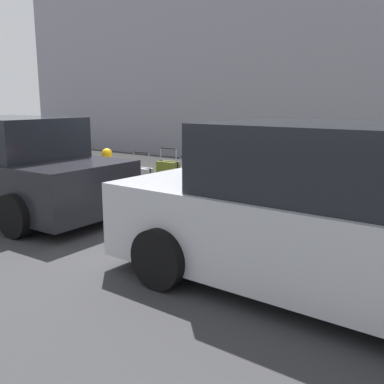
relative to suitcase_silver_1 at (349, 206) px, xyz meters
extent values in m
plane|color=#333335|center=(3.49, 0.49, -0.47)|extent=(40.00, 40.00, 0.00)
cube|color=#ADA89E|center=(3.49, -2.01, -0.40)|extent=(18.00, 5.00, 0.14)
cylinder|color=gray|center=(-0.38, 0.08, 0.38)|extent=(0.02, 0.02, 0.18)
cylinder|color=black|center=(-0.37, 0.08, -0.31)|extent=(0.05, 0.02, 0.04)
cube|color=#9EA0A8|center=(0.00, 0.00, 0.00)|extent=(0.44, 0.23, 0.66)
cube|color=black|center=(0.00, 0.00, 0.00)|extent=(0.44, 0.06, 0.67)
cylinder|color=gray|center=(-0.19, -0.01, 0.48)|extent=(0.02, 0.02, 0.31)
cylinder|color=gray|center=(0.19, 0.01, 0.48)|extent=(0.02, 0.02, 0.31)
cylinder|color=black|center=(0.00, 0.00, 0.64)|extent=(0.37, 0.04, 0.02)
cylinder|color=black|center=(-0.19, -0.01, -0.31)|extent=(0.04, 0.02, 0.04)
cylinder|color=black|center=(0.19, 0.01, -0.31)|extent=(0.04, 0.02, 0.04)
cube|color=red|center=(0.53, 0.08, 0.03)|extent=(0.39, 0.28, 0.72)
cube|color=black|center=(0.53, 0.08, 0.03)|extent=(0.38, 0.07, 0.73)
cylinder|color=gray|center=(0.38, 0.07, 0.51)|extent=(0.02, 0.02, 0.26)
cylinder|color=gray|center=(0.69, 0.09, 0.51)|extent=(0.02, 0.02, 0.26)
cylinder|color=black|center=(0.53, 0.08, 0.64)|extent=(0.31, 0.04, 0.02)
cylinder|color=black|center=(0.37, 0.07, -0.31)|extent=(0.05, 0.02, 0.04)
cylinder|color=black|center=(0.70, 0.09, -0.31)|extent=(0.05, 0.02, 0.04)
cube|color=#0F606B|center=(1.10, 0.00, -0.04)|extent=(0.51, 0.23, 0.59)
cube|color=black|center=(1.10, 0.00, -0.04)|extent=(0.51, 0.07, 0.60)
cylinder|color=gray|center=(0.88, -0.01, 0.36)|extent=(0.02, 0.02, 0.22)
cylinder|color=gray|center=(1.32, 0.02, 0.36)|extent=(0.02, 0.02, 0.22)
cylinder|color=black|center=(1.10, 0.00, 0.47)|extent=(0.44, 0.05, 0.02)
cylinder|color=black|center=(0.88, -0.01, -0.31)|extent=(0.05, 0.02, 0.04)
cylinder|color=black|center=(1.32, 0.02, -0.31)|extent=(0.05, 0.02, 0.04)
cube|color=black|center=(1.66, -0.04, -0.01)|extent=(0.36, 0.25, 0.64)
cube|color=black|center=(1.66, -0.04, -0.01)|extent=(0.36, 0.06, 0.65)
cylinder|color=gray|center=(1.51, -0.04, 0.33)|extent=(0.02, 0.02, 0.04)
cylinder|color=gray|center=(1.80, -0.03, 0.33)|extent=(0.02, 0.02, 0.04)
cylinder|color=black|center=(1.66, -0.04, 0.35)|extent=(0.29, 0.04, 0.02)
cylinder|color=black|center=(1.51, -0.04, -0.31)|extent=(0.04, 0.02, 0.04)
cylinder|color=black|center=(1.81, -0.03, -0.31)|extent=(0.04, 0.02, 0.04)
cube|color=maroon|center=(2.21, -0.06, -0.06)|extent=(0.50, 0.25, 0.55)
cube|color=black|center=(2.21, -0.06, -0.06)|extent=(0.50, 0.07, 0.56)
cylinder|color=gray|center=(1.99, -0.07, 0.24)|extent=(0.02, 0.02, 0.04)
cylinder|color=gray|center=(2.42, -0.05, 0.24)|extent=(0.02, 0.02, 0.04)
cylinder|color=black|center=(2.21, -0.06, 0.26)|extent=(0.43, 0.05, 0.02)
cylinder|color=black|center=(1.99, -0.07, -0.31)|extent=(0.05, 0.02, 0.04)
cylinder|color=black|center=(2.43, -0.05, -0.31)|extent=(0.05, 0.02, 0.04)
cube|color=navy|center=(2.79, 0.04, -0.06)|extent=(0.42, 0.23, 0.54)
cube|color=black|center=(2.79, 0.04, -0.06)|extent=(0.42, 0.06, 0.55)
cylinder|color=gray|center=(2.61, 0.03, 0.35)|extent=(0.02, 0.02, 0.27)
cylinder|color=gray|center=(2.96, 0.05, 0.35)|extent=(0.02, 0.02, 0.27)
cylinder|color=black|center=(2.79, 0.04, 0.48)|extent=(0.35, 0.05, 0.02)
cylinder|color=black|center=(2.61, 0.03, -0.31)|extent=(0.05, 0.02, 0.04)
cylinder|color=black|center=(2.97, 0.06, -0.31)|extent=(0.05, 0.02, 0.04)
cube|color=#59601E|center=(3.33, -0.05, 0.01)|extent=(0.42, 0.24, 0.68)
cube|color=black|center=(3.33, -0.05, 0.01)|extent=(0.42, 0.06, 0.69)
cylinder|color=gray|center=(3.16, -0.06, 0.47)|extent=(0.02, 0.02, 0.24)
cylinder|color=gray|center=(3.51, -0.04, 0.47)|extent=(0.02, 0.02, 0.24)
cylinder|color=black|center=(3.33, -0.05, 0.59)|extent=(0.35, 0.04, 0.02)
cylinder|color=black|center=(3.15, -0.06, -0.31)|extent=(0.04, 0.02, 0.04)
cylinder|color=black|center=(3.51, -0.04, -0.31)|extent=(0.04, 0.02, 0.04)
cube|color=#9EA0A8|center=(3.89, 0.08, -0.07)|extent=(0.44, 0.21, 0.52)
cube|color=black|center=(3.89, 0.08, -0.07)|extent=(0.44, 0.05, 0.54)
cylinder|color=gray|center=(3.70, 0.07, 0.34)|extent=(0.02, 0.02, 0.29)
cylinder|color=gray|center=(4.07, 0.08, 0.34)|extent=(0.02, 0.02, 0.29)
cylinder|color=black|center=(3.89, 0.08, 0.48)|extent=(0.37, 0.03, 0.02)
cylinder|color=black|center=(3.70, 0.07, -0.31)|extent=(0.04, 0.02, 0.04)
cylinder|color=black|center=(4.08, 0.08, -0.31)|extent=(0.04, 0.02, 0.04)
cylinder|color=#D89E0C|center=(4.90, 0.02, 0.00)|extent=(0.20, 0.20, 0.67)
sphere|color=#D89E0C|center=(4.90, 0.02, 0.39)|extent=(0.21, 0.21, 0.21)
cylinder|color=#D89E0C|center=(5.05, 0.02, 0.04)|extent=(0.09, 0.10, 0.09)
cylinder|color=#D89E0C|center=(4.75, 0.02, 0.04)|extent=(0.09, 0.10, 0.09)
cylinder|color=brown|center=(5.57, 0.17, 0.14)|extent=(0.13, 0.13, 0.94)
cube|color=#B2B5BA|center=(-0.43, 1.98, 0.12)|extent=(4.56, 1.81, 0.84)
cube|color=black|center=(-0.43, 1.98, 0.89)|extent=(2.37, 1.66, 0.69)
cylinder|color=black|center=(0.99, 2.88, -0.15)|extent=(0.64, 0.22, 0.64)
cylinder|color=black|center=(0.98, 1.07, -0.15)|extent=(0.64, 0.22, 0.64)
cube|color=black|center=(5.14, 1.98, 0.11)|extent=(4.41, 1.93, 0.81)
cube|color=black|center=(5.14, 1.98, 0.84)|extent=(2.33, 1.70, 0.66)
cylinder|color=black|center=(6.53, 1.16, -0.15)|extent=(0.65, 0.25, 0.64)
cylinder|color=black|center=(3.76, 2.80, -0.15)|extent=(0.65, 0.25, 0.64)
cylinder|color=black|center=(3.84, 1.04, -0.15)|extent=(0.65, 0.25, 0.64)
camera|label=1|loc=(-1.88, 6.13, 1.44)|focal=41.49mm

